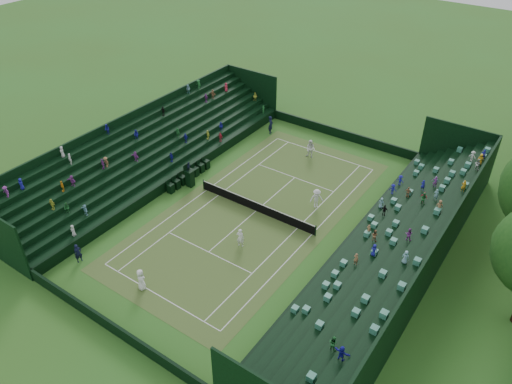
# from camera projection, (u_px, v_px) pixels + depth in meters

# --- Properties ---
(ground) EXTENTS (160.00, 160.00, 0.00)m
(ground) POSITION_uv_depth(u_px,v_px,m) (256.00, 211.00, 42.70)
(ground) COLOR #37631F
(ground) RESTS_ON ground
(court_surface) EXTENTS (12.97, 26.77, 0.01)m
(court_surface) POSITION_uv_depth(u_px,v_px,m) (256.00, 211.00, 42.69)
(court_surface) COLOR #307627
(court_surface) RESTS_ON ground
(perimeter_wall_north) EXTENTS (17.17, 0.20, 1.00)m
(perimeter_wall_north) POSITION_uv_depth(u_px,v_px,m) (341.00, 134.00, 53.12)
(perimeter_wall_north) COLOR black
(perimeter_wall_north) RESTS_ON ground
(perimeter_wall_south) EXTENTS (17.17, 0.20, 1.00)m
(perimeter_wall_south) POSITION_uv_depth(u_px,v_px,m) (113.00, 328.00, 31.71)
(perimeter_wall_south) COLOR black
(perimeter_wall_south) RESTS_ON ground
(perimeter_wall_east) EXTENTS (0.20, 31.77, 1.00)m
(perimeter_wall_east) POSITION_uv_depth(u_px,v_px,m) (346.00, 244.00, 38.43)
(perimeter_wall_east) COLOR black
(perimeter_wall_east) RESTS_ON ground
(perimeter_wall_west) EXTENTS (0.20, 31.77, 1.00)m
(perimeter_wall_west) POSITION_uv_depth(u_px,v_px,m) (181.00, 176.00, 46.40)
(perimeter_wall_west) COLOR black
(perimeter_wall_west) RESTS_ON ground
(north_grandstand) EXTENTS (6.60, 32.00, 4.90)m
(north_grandstand) POSITION_uv_depth(u_px,v_px,m) (400.00, 254.00, 35.87)
(north_grandstand) COLOR black
(north_grandstand) RESTS_ON ground
(south_grandstand) EXTENTS (6.60, 32.00, 4.90)m
(south_grandstand) POSITION_uv_depth(u_px,v_px,m) (148.00, 153.00, 47.76)
(south_grandstand) COLOR black
(south_grandstand) RESTS_ON ground
(tennis_net) EXTENTS (11.67, 0.10, 1.06)m
(tennis_net) POSITION_uv_depth(u_px,v_px,m) (256.00, 206.00, 42.40)
(tennis_net) COLOR black
(tennis_net) RESTS_ON ground
(umpire_chair) EXTENTS (0.79, 0.79, 2.49)m
(umpire_chair) POSITION_uv_depth(u_px,v_px,m) (190.00, 176.00, 45.31)
(umpire_chair) COLOR black
(umpire_chair) RESTS_ON ground
(courtside_chairs) EXTENTS (0.57, 5.54, 1.24)m
(courtside_chairs) POSITION_uv_depth(u_px,v_px,m) (189.00, 176.00, 46.45)
(courtside_chairs) COLOR black
(courtside_chairs) RESTS_ON ground
(player_near_west) EXTENTS (0.99, 0.81, 1.73)m
(player_near_west) POSITION_uv_depth(u_px,v_px,m) (141.00, 280.00, 34.73)
(player_near_west) COLOR white
(player_near_west) RESTS_ON ground
(player_near_east) EXTENTS (0.70, 0.55, 1.68)m
(player_near_east) POSITION_uv_depth(u_px,v_px,m) (240.00, 238.00, 38.51)
(player_near_east) COLOR white
(player_near_east) RESTS_ON ground
(player_far_west) EXTENTS (0.99, 0.80, 1.91)m
(player_far_west) POSITION_uv_depth(u_px,v_px,m) (310.00, 149.00, 49.55)
(player_far_west) COLOR white
(player_far_west) RESTS_ON ground
(player_far_east) EXTENTS (1.30, 1.27, 1.78)m
(player_far_east) POSITION_uv_depth(u_px,v_px,m) (317.00, 198.00, 42.72)
(player_far_east) COLOR white
(player_far_east) RESTS_ON ground
(line_judge_north) EXTENTS (0.75, 0.87, 2.03)m
(line_judge_north) POSITION_uv_depth(u_px,v_px,m) (271.00, 125.00, 53.72)
(line_judge_north) COLOR black
(line_judge_north) RESTS_ON ground
(line_judge_south) EXTENTS (0.52, 0.66, 1.58)m
(line_judge_south) POSITION_uv_depth(u_px,v_px,m) (78.00, 253.00, 37.11)
(line_judge_south) COLOR black
(line_judge_south) RESTS_ON ground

